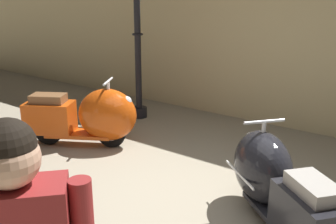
% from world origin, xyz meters
% --- Properties ---
extents(ground_plane, '(60.00, 60.00, 0.00)m').
position_xyz_m(ground_plane, '(0.00, 0.00, 0.00)').
color(ground_plane, gray).
extents(showroom_back_wall, '(18.00, 0.63, 3.60)m').
position_xyz_m(showroom_back_wall, '(0.19, 3.19, 1.80)').
color(showroom_back_wall, '#CCB784').
rests_on(showroom_back_wall, ground).
extents(scooter_0, '(1.64, 1.22, 1.00)m').
position_xyz_m(scooter_0, '(-1.92, 0.62, 0.45)').
color(scooter_0, black).
rests_on(scooter_0, ground).
extents(scooter_1, '(1.51, 1.36, 0.97)m').
position_xyz_m(scooter_1, '(0.98, 0.30, 0.44)').
color(scooter_1, black).
rests_on(scooter_1, ground).
extents(lamppost, '(0.29, 0.29, 2.83)m').
position_xyz_m(lamppost, '(-2.25, 2.09, 1.59)').
color(lamppost, black).
rests_on(lamppost, ground).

